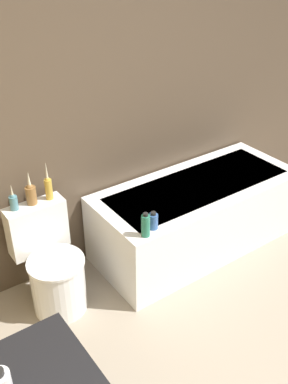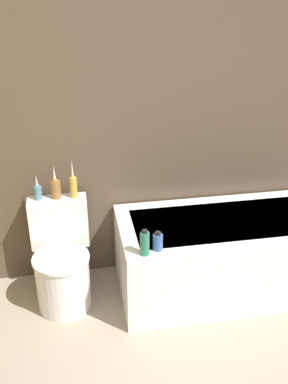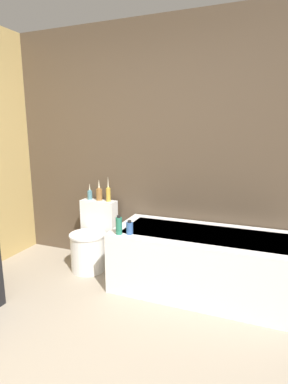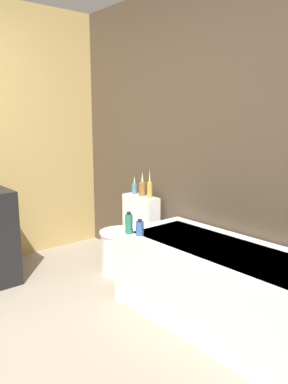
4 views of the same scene
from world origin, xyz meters
TOP-DOWN VIEW (x-y plane):
  - wall_back_tiled at (0.00, 2.17)m, footprint 6.40×0.06m
  - bathtub at (0.64, 1.76)m, footprint 1.68×0.72m
  - toilet at (-0.60, 1.83)m, footprint 0.41×0.53m
  - vase_gold at (-0.72, 2.03)m, footprint 0.05×0.05m
  - vase_silver at (-0.60, 2.03)m, footprint 0.07×0.07m
  - vase_bronze at (-0.48, 2.02)m, footprint 0.05×0.05m
  - shampoo_bottle_tall at (-0.08, 1.46)m, footprint 0.06×0.06m
  - shampoo_bottle_short at (0.01, 1.49)m, footprint 0.06×0.06m

SIDE VIEW (x-z plane):
  - bathtub at x=0.64m, z-range 0.00..0.58m
  - toilet at x=-0.60m, z-range -0.06..0.66m
  - shampoo_bottle_short at x=0.01m, z-range 0.57..0.70m
  - shampoo_bottle_tall at x=-0.08m, z-range 0.57..0.74m
  - vase_gold at x=-0.72m, z-range 0.69..0.87m
  - vase_silver at x=-0.60m, z-range 0.68..0.92m
  - vase_bronze at x=-0.48m, z-range 0.67..0.95m
  - wall_back_tiled at x=0.00m, z-range 0.00..2.60m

